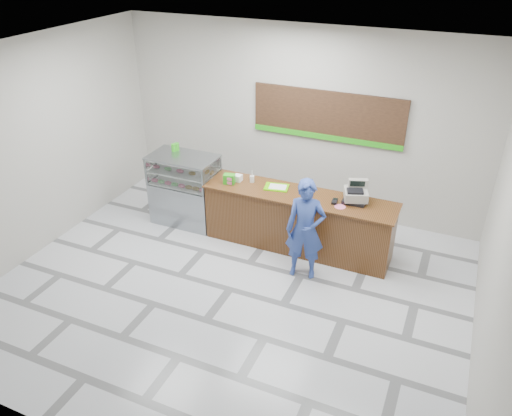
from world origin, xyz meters
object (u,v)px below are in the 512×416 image
at_px(sales_counter, 298,221).
at_px(customer, 305,230).
at_px(cash_register, 356,194).
at_px(serving_tray, 277,187).
at_px(display_case, 185,189).

xyz_separation_m(sales_counter, customer, (0.36, -0.71, 0.32)).
bearing_deg(sales_counter, cash_register, 9.23).
distance_m(serving_tray, customer, 1.13).
height_order(cash_register, serving_tray, cash_register).
relative_size(display_case, serving_tray, 2.97).
bearing_deg(cash_register, sales_counter, 169.68).
bearing_deg(customer, display_case, 153.73).
xyz_separation_m(sales_counter, serving_tray, (-0.43, 0.08, 0.52)).
xyz_separation_m(sales_counter, display_case, (-2.22, -0.00, 0.16)).
bearing_deg(cash_register, display_case, 163.15).
height_order(sales_counter, customer, customer).
bearing_deg(display_case, sales_counter, 0.01).
xyz_separation_m(cash_register, serving_tray, (-1.34, -0.07, -0.12)).
bearing_deg(customer, cash_register, 46.35).
xyz_separation_m(display_case, cash_register, (3.12, 0.15, 0.48)).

